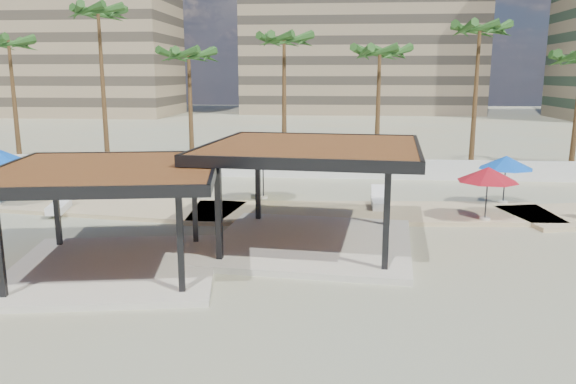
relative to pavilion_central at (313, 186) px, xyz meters
name	(u,v)px	position (x,y,z in m)	size (l,w,h in m)	color
ground	(320,265)	(0.38, -2.13, -2.25)	(200.00, 200.00, 0.00)	tan
promenade	(369,210)	(2.38, 5.54, -2.19)	(44.45, 7.97, 0.24)	#C6B284
boundary_wall	(329,168)	(0.38, 13.87, -1.65)	(56.00, 0.30, 1.20)	silver
building_west	(60,14)	(-41.62, 65.87, 13.02)	(34.00, 16.00, 32.40)	#937F60
building_mid	(361,24)	(4.38, 75.87, 12.02)	(38.00, 16.00, 30.40)	#847259
pavilion_central	(313,186)	(0.00, 0.00, 0.00)	(8.13, 8.13, 3.77)	beige
pavilion_west	(110,209)	(-6.21, -3.27, -0.22)	(7.74, 7.74, 3.40)	beige
umbrella_b	(263,159)	(-2.74, 7.07, -0.11)	(3.06, 3.06, 2.28)	beige
umbrella_c	(488,174)	(7.10, 3.67, -0.13)	(3.17, 3.17, 2.26)	beige
umbrella_d	(506,162)	(8.78, 7.07, -0.12)	(2.68, 2.68, 2.26)	beige
lounger_a	(59,206)	(-11.56, 3.72, -1.88)	(1.11, 2.19, 0.79)	silver
lounger_b	(379,202)	(2.86, 5.85, -1.87)	(0.73, 2.20, 0.83)	silver
palm_a	(9,48)	(-20.62, 16.17, 5.65)	(3.00, 3.00, 9.04)	brown
palm_b	(98,19)	(-14.62, 16.57, 7.44)	(3.00, 3.00, 10.97)	brown
palm_c	(189,59)	(-8.62, 15.97, 4.89)	(3.00, 3.00, 8.24)	brown
palm_d	(284,45)	(-2.62, 16.77, 5.79)	(3.00, 3.00, 9.19)	brown
palm_e	(380,57)	(3.38, 16.27, 5.01)	(3.00, 3.00, 8.37)	brown
palm_f	(480,35)	(9.38, 16.47, 6.32)	(3.00, 3.00, 9.76)	brown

